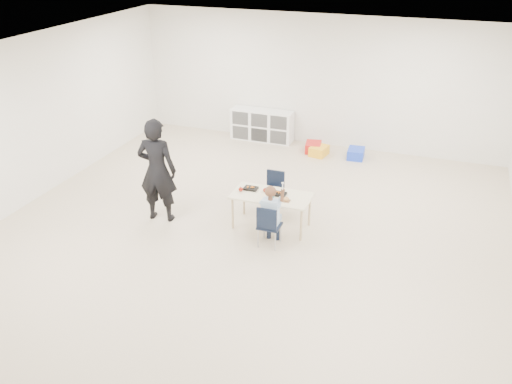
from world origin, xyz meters
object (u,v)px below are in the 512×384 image
(table, at_px, (271,211))
(cubby_shelf, at_px, (262,125))
(chair_near, at_px, (270,225))
(child, at_px, (270,213))
(adult, at_px, (157,170))

(table, xyz_separation_m, cubby_shelf, (-1.47, 3.70, 0.06))
(chair_near, distance_m, child, 0.20)
(table, relative_size, child, 1.16)
(cubby_shelf, distance_m, adult, 4.10)
(child, relative_size, cubby_shelf, 0.77)
(table, height_order, adult, adult)
(child, relative_size, adult, 0.62)
(table, height_order, chair_near, chair_near)
(table, xyz_separation_m, child, (0.15, -0.53, 0.25))
(chair_near, distance_m, cubby_shelf, 4.53)
(chair_near, relative_size, adult, 0.40)
(adult, bearing_deg, chair_near, 167.29)
(chair_near, height_order, adult, adult)
(table, bearing_deg, cubby_shelf, 111.37)
(chair_near, xyz_separation_m, cubby_shelf, (-1.62, 4.23, 0.01))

